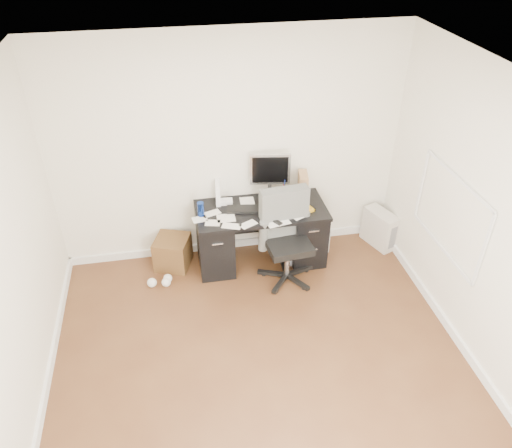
{
  "coord_description": "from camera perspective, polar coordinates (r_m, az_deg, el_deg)",
  "views": [
    {
      "loc": [
        -0.65,
        -3.07,
        3.84
      ],
      "look_at": [
        0.16,
        1.2,
        0.86
      ],
      "focal_mm": 35.0,
      "sensor_mm": 36.0,
      "label": 1
    }
  ],
  "objects": [
    {
      "name": "ground",
      "position": [
        4.96,
        0.82,
        -16.31
      ],
      "size": [
        4.0,
        4.0,
        0.0
      ],
      "primitive_type": "plane",
      "color": "#4E2C19",
      "rests_on": "ground"
    },
    {
      "name": "room_shell",
      "position": [
        3.85,
        1.41,
        -0.11
      ],
      "size": [
        4.02,
        4.02,
        2.71
      ],
      "color": "silver",
      "rests_on": "ground"
    },
    {
      "name": "desk",
      "position": [
        5.92,
        0.56,
        -1.11
      ],
      "size": [
        1.5,
        0.7,
        0.75
      ],
      "color": "black",
      "rests_on": "ground"
    },
    {
      "name": "loose_papers",
      "position": [
        5.65,
        -1.31,
        1.27
      ],
      "size": [
        1.1,
        0.6,
        0.0
      ],
      "primitive_type": null,
      "color": "white",
      "rests_on": "desk"
    },
    {
      "name": "lcd_monitor",
      "position": [
        5.78,
        1.59,
        5.48
      ],
      "size": [
        0.5,
        0.33,
        0.59
      ],
      "primitive_type": null,
      "rotation": [
        0.0,
        0.0,
        -0.14
      ],
      "color": "silver",
      "rests_on": "desk"
    },
    {
      "name": "keyboard",
      "position": [
        5.69,
        -0.99,
        1.71
      ],
      "size": [
        0.49,
        0.23,
        0.03
      ],
      "primitive_type": "cube",
      "rotation": [
        0.0,
        0.0,
        -0.15
      ],
      "color": "black",
      "rests_on": "desk"
    },
    {
      "name": "computer_mouse",
      "position": [
        5.7,
        2.51,
        1.87
      ],
      "size": [
        0.06,
        0.06,
        0.05
      ],
      "primitive_type": "sphere",
      "rotation": [
        0.0,
        0.0,
        -0.13
      ],
      "color": "silver",
      "rests_on": "desk"
    },
    {
      "name": "travel_mug",
      "position": [
        5.59,
        -6.34,
        1.69
      ],
      "size": [
        0.1,
        0.1,
        0.17
      ],
      "primitive_type": "cylinder",
      "rotation": [
        0.0,
        0.0,
        0.33
      ],
      "color": "navy",
      "rests_on": "desk"
    },
    {
      "name": "white_binder",
      "position": [
        5.8,
        -4.38,
        3.61
      ],
      "size": [
        0.13,
        0.23,
        0.26
      ],
      "primitive_type": "cube",
      "rotation": [
        0.0,
        0.0,
        -0.1
      ],
      "color": "white",
      "rests_on": "desk"
    },
    {
      "name": "magazine_file",
      "position": [
        5.9,
        5.37,
        4.4
      ],
      "size": [
        0.17,
        0.28,
        0.31
      ],
      "primitive_type": "cube",
      "rotation": [
        0.0,
        0.0,
        -0.17
      ],
      "color": "#A1734E",
      "rests_on": "desk"
    },
    {
      "name": "pen_cup",
      "position": [
        5.86,
        3.14,
        4.07
      ],
      "size": [
        0.14,
        0.14,
        0.27
      ],
      "primitive_type": null,
      "rotation": [
        0.0,
        0.0,
        0.25
      ],
      "color": "#583919",
      "rests_on": "desk"
    },
    {
      "name": "yellow_book",
      "position": [
        5.74,
        5.5,
        1.89
      ],
      "size": [
        0.23,
        0.26,
        0.04
      ],
      "primitive_type": "cube",
      "rotation": [
        0.0,
        0.0,
        0.32
      ],
      "color": "gold",
      "rests_on": "desk"
    },
    {
      "name": "paper_remote",
      "position": [
        5.51,
        2.46,
        0.37
      ],
      "size": [
        0.3,
        0.26,
        0.02
      ],
      "primitive_type": null,
      "rotation": [
        0.0,
        0.0,
        0.2
      ],
      "color": "white",
      "rests_on": "desk"
    },
    {
      "name": "office_chair",
      "position": [
        5.57,
        3.69,
        -1.81
      ],
      "size": [
        0.68,
        0.68,
        1.11
      ],
      "primitive_type": null,
      "rotation": [
        0.0,
        0.0,
        0.09
      ],
      "color": "#525552",
      "rests_on": "ground"
    },
    {
      "name": "pc_tower",
      "position": [
        6.49,
        13.96,
        -0.48
      ],
      "size": [
        0.36,
        0.51,
        0.47
      ],
      "primitive_type": "cube",
      "rotation": [
        0.0,
        0.0,
        0.37
      ],
      "color": "beige",
      "rests_on": "ground"
    },
    {
      "name": "shopping_bag",
      "position": [
        6.25,
        7.18,
        -1.89
      ],
      "size": [
        0.27,
        0.2,
        0.34
      ],
      "primitive_type": "cube",
      "rotation": [
        0.0,
        0.0,
        0.12
      ],
      "color": "silver",
      "rests_on": "ground"
    },
    {
      "name": "wicker_basket",
      "position": [
        6.06,
        -9.5,
        -3.19
      ],
      "size": [
        0.49,
        0.49,
        0.38
      ],
      "primitive_type": "cube",
      "rotation": [
        0.0,
        0.0,
        -0.34
      ],
      "color": "#482A15",
      "rests_on": "ground"
    },
    {
      "name": "desk_printer",
      "position": [
        6.13,
        5.36,
        -3.37
      ],
      "size": [
        0.38,
        0.34,
        0.19
      ],
      "primitive_type": "cube",
      "rotation": [
        0.0,
        0.0,
        -0.24
      ],
      "color": "slate",
      "rests_on": "ground"
    }
  ]
}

